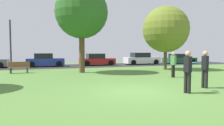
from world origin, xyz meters
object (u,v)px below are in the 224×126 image
at_px(parked_car_green, 179,59).
at_px(frisbee_disc, 194,62).
at_px(street_lamp_post, 11,45).
at_px(person_thrower, 205,67).
at_px(parked_car_red, 97,60).
at_px(oak_tree_center, 166,29).
at_px(person_walking, 173,63).
at_px(parked_car_white, 141,59).
at_px(park_bench, 19,67).
at_px(parked_car_blue, 45,61).
at_px(person_catcher, 188,70).
at_px(maple_tree_near, 82,12).

bearing_deg(parked_car_green, frisbee_disc, -125.75).
xyz_separation_m(frisbee_disc, street_lamp_post, (-8.79, 12.94, 0.98)).
relative_size(person_thrower, parked_car_red, 0.43).
distance_m(person_thrower, parked_car_green, 19.81).
distance_m(oak_tree_center, person_walking, 6.46).
bearing_deg(person_thrower, oak_tree_center, -136.99).
xyz_separation_m(parked_car_white, parked_car_green, (5.99, 0.09, -0.07)).
distance_m(parked_car_white, parked_car_green, 5.99).
bearing_deg(parked_car_green, person_thrower, -124.09).
distance_m(parked_car_red, park_bench, 10.29).
bearing_deg(parked_car_blue, frisbee_disc, -71.04).
relative_size(person_catcher, parked_car_green, 0.39).
relative_size(oak_tree_center, frisbee_disc, 15.62).
relative_size(parked_car_blue, parked_car_green, 0.87).
bearing_deg(maple_tree_near, frisbee_disc, -71.47).
relative_size(person_catcher, park_bench, 1.12).
relative_size(person_walking, parked_car_blue, 0.42).
height_order(person_catcher, parked_car_blue, person_catcher).
xyz_separation_m(person_thrower, street_lamp_post, (-9.83, 12.47, 1.25)).
height_order(person_catcher, street_lamp_post, street_lamp_post).
xyz_separation_m(maple_tree_near, frisbee_disc, (3.14, -9.36, -3.59)).
xyz_separation_m(maple_tree_near, street_lamp_post, (-5.66, 3.58, -2.61)).
height_order(park_bench, street_lamp_post, street_lamp_post).
distance_m(person_walking, street_lamp_post, 13.90).
relative_size(person_thrower, person_walking, 1.05).
bearing_deg(parked_car_red, oak_tree_center, -58.23).
height_order(person_catcher, parked_car_white, person_catcher).
height_order(person_catcher, frisbee_disc, person_catcher).
xyz_separation_m(oak_tree_center, maple_tree_near, (-7.97, -0.06, 1.09)).
relative_size(person_catcher, street_lamp_post, 0.40).
height_order(person_thrower, person_catcher, person_catcher).
bearing_deg(park_bench, person_walking, 147.77).
xyz_separation_m(person_catcher, street_lamp_post, (-8.24, 13.18, 1.25)).
height_order(person_catcher, parked_car_red, person_catcher).
height_order(frisbee_disc, parked_car_white, parked_car_white).
xyz_separation_m(oak_tree_center, park_bench, (-12.79, 1.21, -3.31)).
relative_size(oak_tree_center, person_walking, 3.50).
distance_m(frisbee_disc, parked_car_red, 16.98).
height_order(person_thrower, person_walking, person_thrower).
xyz_separation_m(parked_car_red, park_bench, (-8.11, -6.33, -0.19)).
xyz_separation_m(parked_car_blue, parked_car_white, (11.98, -0.17, 0.01)).
height_order(person_walking, park_bench, person_walking).
bearing_deg(parked_car_white, parked_car_red, 178.21).
height_order(parked_car_blue, parked_car_red, parked_car_blue).
distance_m(person_walking, parked_car_white, 13.11).
bearing_deg(parked_car_green, park_bench, -162.75).
bearing_deg(parked_car_red, parked_car_white, -1.79).
distance_m(person_thrower, parked_car_white, 17.10).
bearing_deg(maple_tree_near, street_lamp_post, 147.66).
distance_m(person_walking, parked_car_green, 16.11).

